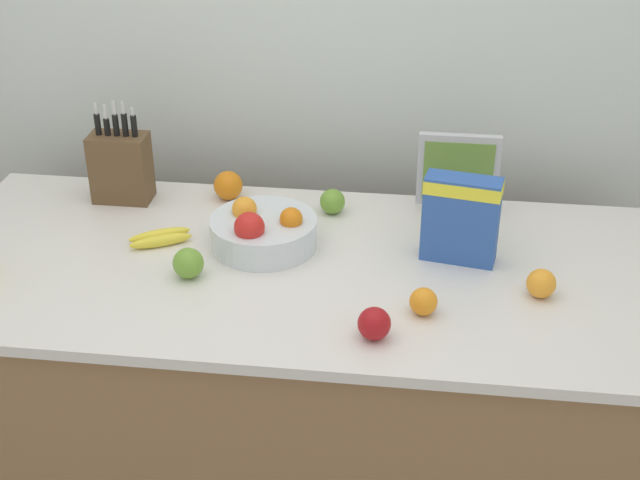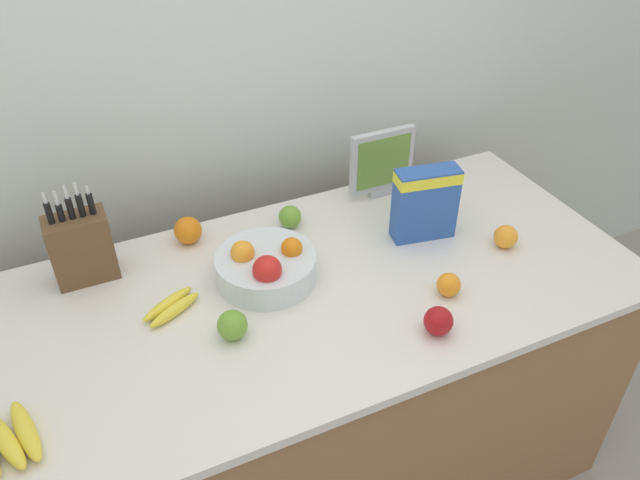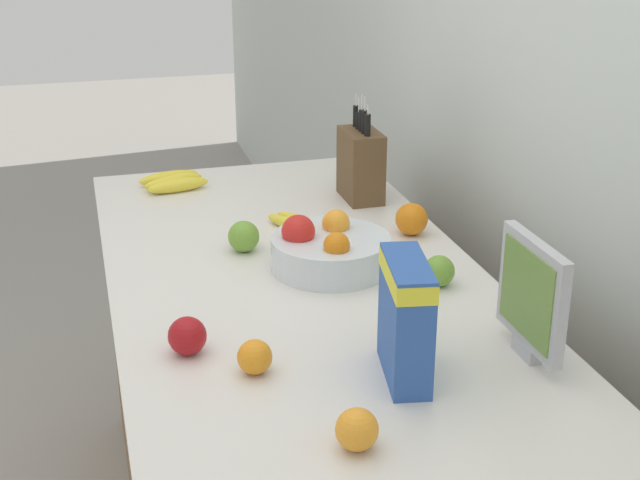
# 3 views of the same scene
# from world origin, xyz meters

# --- Properties ---
(wall_back) EXTENTS (9.00, 0.06, 2.60)m
(wall_back) POSITION_xyz_m (0.00, 0.67, 1.30)
(wall_back) COLOR silver
(wall_back) RESTS_ON ground_plane
(counter) EXTENTS (1.99, 0.90, 0.92)m
(counter) POSITION_xyz_m (0.00, 0.00, 0.46)
(counter) COLOR olive
(counter) RESTS_ON ground_plane
(knife_block) EXTENTS (0.17, 0.10, 0.32)m
(knife_block) POSITION_xyz_m (-0.57, 0.32, 1.03)
(knife_block) COLOR brown
(knife_block) RESTS_ON counter
(small_monitor) EXTENTS (0.24, 0.03, 0.25)m
(small_monitor) POSITION_xyz_m (0.44, 0.35, 1.05)
(small_monitor) COLOR #B7B7BC
(small_monitor) RESTS_ON counter
(cereal_box) EXTENTS (0.21, 0.11, 0.24)m
(cereal_box) POSITION_xyz_m (0.44, 0.08, 1.05)
(cereal_box) COLOR #2D56A8
(cereal_box) RESTS_ON counter
(fruit_bowl) EXTENTS (0.30, 0.30, 0.14)m
(fruit_bowl) POSITION_xyz_m (-0.09, 0.08, 0.97)
(fruit_bowl) COLOR silver
(fruit_bowl) RESTS_ON counter
(banana_bunch_left) EXTENTS (0.18, 0.14, 0.03)m
(banana_bunch_left) POSITION_xyz_m (-0.38, 0.07, 0.93)
(banana_bunch_left) COLOR yellow
(banana_bunch_left) RESTS_ON counter
(banana_bunch_right) EXTENTS (0.17, 0.22, 0.04)m
(banana_bunch_right) POSITION_xyz_m (-0.82, -0.21, 0.94)
(banana_bunch_right) COLOR yellow
(banana_bunch_right) RESTS_ON counter
(apple_rightmost) EXTENTS (0.08, 0.08, 0.08)m
(apple_rightmost) POSITION_xyz_m (0.24, -0.31, 0.96)
(apple_rightmost) COLOR #A31419
(apple_rightmost) RESTS_ON counter
(apple_leftmost) EXTENTS (0.08, 0.08, 0.08)m
(apple_leftmost) POSITION_xyz_m (-0.26, -0.10, 0.96)
(apple_leftmost) COLOR #6B9E33
(apple_leftmost) RESTS_ON counter
(apple_near_bananas) EXTENTS (0.07, 0.07, 0.07)m
(apple_near_bananas) POSITION_xyz_m (0.08, 0.31, 0.96)
(apple_near_bananas) COLOR #6B9E33
(apple_near_bananas) RESTS_ON counter
(orange_near_bowl) EXTENTS (0.07, 0.07, 0.07)m
(orange_near_bowl) POSITION_xyz_m (0.35, -0.19, 0.95)
(orange_near_bowl) COLOR orange
(orange_near_bowl) RESTS_ON counter
(orange_front_center) EXTENTS (0.09, 0.09, 0.09)m
(orange_front_center) POSITION_xyz_m (-0.25, 0.36, 0.96)
(orange_front_center) COLOR orange
(orange_front_center) RESTS_ON counter
(orange_mid_right) EXTENTS (0.07, 0.07, 0.07)m
(orange_mid_right) POSITION_xyz_m (0.65, -0.08, 0.96)
(orange_mid_right) COLOR orange
(orange_mid_right) RESTS_ON counter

